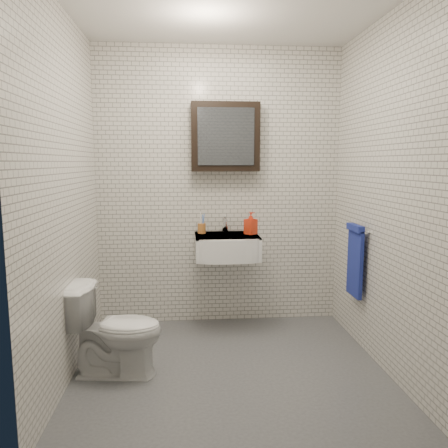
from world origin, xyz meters
The scene contains 9 objects.
ground centered at (0.00, 0.00, 0.01)m, with size 2.20×2.00×0.01m, color #4B4C52.
room_shell centered at (0.00, 0.00, 1.47)m, with size 2.22×2.02×2.51m.
washbasin centered at (0.05, 0.73, 0.76)m, with size 0.55×0.50×0.20m.
faucet centered at (0.05, 0.93, 0.92)m, with size 0.06×0.20×0.15m.
mirror_cabinet centered at (0.05, 0.93, 1.70)m, with size 0.60×0.15×0.60m.
towel_rail centered at (1.04, 0.35, 0.72)m, with size 0.09×0.30×0.58m.
toothbrush_cup centered at (-0.16, 0.88, 0.90)m, with size 0.07×0.07×0.20m.
soap_bottle centered at (0.27, 0.81, 0.95)m, with size 0.09×0.09×0.20m, color orange.
toilet centered at (-0.80, -0.01, 0.33)m, with size 0.36×0.64×0.65m, color white.
Camera 1 is at (-0.29, -2.97, 1.48)m, focal length 35.00 mm.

